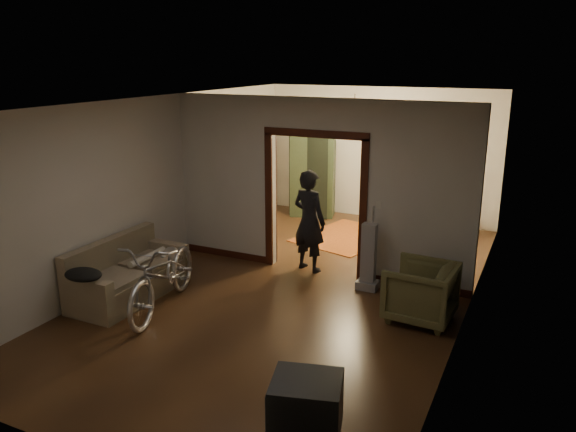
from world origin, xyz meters
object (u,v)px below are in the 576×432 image
Objects in this scene: armchair at (420,292)px; desk at (427,217)px; sofa at (129,269)px; bicycle at (164,273)px; person at (309,221)px; locker at (313,174)px.

armchair is 3.89m from desk.
sofa is 4.13m from armchair.
armchair is at bearing -87.24° from desk.
bicycle is at bearing -66.26° from armchair.
locker is (-1.24, 3.08, 0.10)m from person.
bicycle is 2.32× the size of armchair.
desk is at bearing 49.59° from bicycle.
bicycle is 2.56m from person.
bicycle is 2.12× the size of desk.
sofa is 5.26m from locker.
armchair is at bearing -66.37° from locker.
bicycle is at bearing -104.85° from locker.
bicycle reaches higher than armchair.
person is at bearing -113.08° from armchair.
desk is (2.58, -0.29, -0.59)m from locker.
bicycle is at bearing -9.81° from sofa.
person is (-2.06, 1.04, 0.45)m from armchair.
locker reaches higher than armchair.
person reaches higher than sofa.
locker reaches higher than sofa.
desk is (2.56, 5.02, -0.18)m from bicycle.
person reaches higher than armchair.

